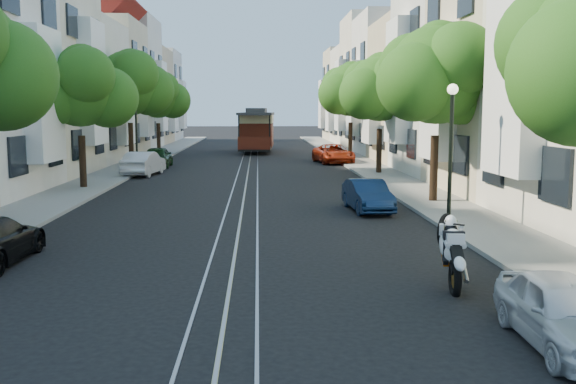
{
  "coord_description": "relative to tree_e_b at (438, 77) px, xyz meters",
  "views": [
    {
      "loc": [
        0.58,
        -14.77,
        3.51
      ],
      "look_at": [
        1.43,
        3.42,
        1.18
      ],
      "focal_mm": 40.0,
      "sensor_mm": 36.0,
      "label": 1
    }
  ],
  "objects": [
    {
      "name": "sportbike_rider",
      "position": [
        -2.85,
        -11.44,
        -3.92
      ],
      "size": [
        0.64,
        1.95,
        1.45
      ],
      "rotation": [
        0.0,
        0.0,
        -0.12
      ],
      "color": "black",
      "rests_on": "ground"
    },
    {
      "name": "townhouses_west",
      "position": [
        -19.13,
        18.94,
        0.35
      ],
      "size": [
        7.75,
        72.0,
        11.76
      ],
      "color": "silver",
      "rests_on": "ground"
    },
    {
      "name": "lane_line",
      "position": [
        -7.26,
        19.02,
        -4.73
      ],
      "size": [
        0.08,
        80.0,
        0.01
      ],
      "primitive_type": "cube",
      "color": "tan",
      "rests_on": "ground"
    },
    {
      "name": "tree_e_b",
      "position": [
        0.0,
        0.0,
        0.0
      ],
      "size": [
        4.93,
        4.08,
        6.68
      ],
      "color": "black",
      "rests_on": "ground"
    },
    {
      "name": "tree_e_d",
      "position": [
        0.0,
        22.0,
        0.13
      ],
      "size": [
        5.01,
        4.16,
        6.85
      ],
      "color": "black",
      "rests_on": "ground"
    },
    {
      "name": "townhouses_east",
      "position": [
        4.61,
        18.94,
        0.45
      ],
      "size": [
        7.75,
        72.0,
        12.0
      ],
      "color": "beige",
      "rests_on": "ground"
    },
    {
      "name": "parked_car_e_mid",
      "position": [
        -2.86,
        -1.71,
        -4.18
      ],
      "size": [
        1.43,
        3.45,
        1.11
      ],
      "primitive_type": "imported",
      "rotation": [
        0.0,
        0.0,
        0.08
      ],
      "color": "#0C2040",
      "rests_on": "ground"
    },
    {
      "name": "parked_car_e_near",
      "position": [
        -2.15,
        -14.73,
        -4.19
      ],
      "size": [
        1.39,
        3.23,
        1.09
      ],
      "primitive_type": "imported",
      "rotation": [
        0.0,
        0.0,
        -0.03
      ],
      "color": "silver",
      "rests_on": "ground"
    },
    {
      "name": "rail_slot",
      "position": [
        -7.26,
        19.02,
        -4.72
      ],
      "size": [
        0.06,
        80.0,
        0.02
      ],
      "primitive_type": "cube",
      "color": "gray",
      "rests_on": "ground"
    },
    {
      "name": "parked_car_e_far",
      "position": [
        -1.66,
        18.7,
        -4.1
      ],
      "size": [
        2.67,
        4.79,
        1.27
      ],
      "primitive_type": "imported",
      "rotation": [
        0.0,
        0.0,
        0.13
      ],
      "color": "#9B260E",
      "rests_on": "ground"
    },
    {
      "name": "rail_right",
      "position": [
        -6.71,
        19.02,
        -4.72
      ],
      "size": [
        0.06,
        80.0,
        0.02
      ],
      "primitive_type": "cube",
      "color": "gray",
      "rests_on": "ground"
    },
    {
      "name": "lamp_west",
      "position": [
        -13.56,
        13.02,
        -1.89
      ],
      "size": [
        0.32,
        0.32,
        4.16
      ],
      "color": "black",
      "rests_on": "ground"
    },
    {
      "name": "lamp_east",
      "position": [
        -0.96,
        -4.98,
        -1.89
      ],
      "size": [
        0.32,
        0.32,
        4.16
      ],
      "color": "black",
      "rests_on": "ground"
    },
    {
      "name": "sidewalk_west",
      "position": [
        -14.51,
        19.02,
        -4.67
      ],
      "size": [
        2.5,
        80.0,
        0.12
      ],
      "primitive_type": "cube",
      "color": "gray",
      "rests_on": "ground"
    },
    {
      "name": "ground",
      "position": [
        -7.26,
        19.02,
        -4.73
      ],
      "size": [
        200.0,
        200.0,
        0.0
      ],
      "primitive_type": "plane",
      "color": "black",
      "rests_on": "ground"
    },
    {
      "name": "cable_car",
      "position": [
        -6.76,
        30.23,
        -2.75
      ],
      "size": [
        3.17,
        8.85,
        3.35
      ],
      "rotation": [
        0.0,
        0.0,
        -0.05
      ],
      "color": "black",
      "rests_on": "ground"
    },
    {
      "name": "tree_w_c",
      "position": [
        -14.4,
        16.0,
        0.34
      ],
      "size": [
        5.13,
        4.28,
        7.09
      ],
      "color": "black",
      "rests_on": "ground"
    },
    {
      "name": "parked_car_w_mid",
      "position": [
        -12.86,
        11.14,
        -4.08
      ],
      "size": [
        1.88,
        4.09,
        1.3
      ],
      "primitive_type": "imported",
      "rotation": [
        0.0,
        0.0,
        3.01
      ],
      "color": "silver",
      "rests_on": "ground"
    },
    {
      "name": "tree_w_b",
      "position": [
        -14.4,
        5.0,
        -0.34
      ],
      "size": [
        4.72,
        3.87,
        6.27
      ],
      "color": "black",
      "rests_on": "ground"
    },
    {
      "name": "parked_car_w_far",
      "position": [
        -12.86,
        16.14,
        -4.08
      ],
      "size": [
        1.63,
        3.88,
        1.31
      ],
      "primitive_type": "imported",
      "rotation": [
        0.0,
        0.0,
        3.16
      ],
      "color": "black",
      "rests_on": "ground"
    },
    {
      "name": "rail_left",
      "position": [
        -7.81,
        19.02,
        -4.72
      ],
      "size": [
        0.06,
        80.0,
        0.02
      ],
      "primitive_type": "cube",
      "color": "gray",
      "rests_on": "ground"
    },
    {
      "name": "sidewalk_east",
      "position": [
        -0.01,
        19.02,
        -4.67
      ],
      "size": [
        2.5,
        80.0,
        0.12
      ],
      "primitive_type": "cube",
      "color": "gray",
      "rests_on": "ground"
    },
    {
      "name": "tree_w_d",
      "position": [
        -14.4,
        27.0,
        -0.13
      ],
      "size": [
        4.84,
        3.99,
        6.52
      ],
      "color": "black",
      "rests_on": "ground"
    },
    {
      "name": "tree_e_c",
      "position": [
        -0.0,
        11.0,
        -0.13
      ],
      "size": [
        4.84,
        3.99,
        6.52
      ],
      "color": "black",
      "rests_on": "ground"
    }
  ]
}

